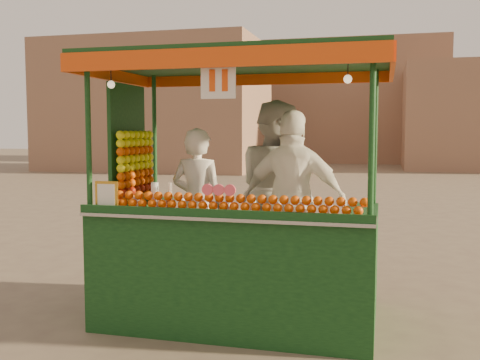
% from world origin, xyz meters
% --- Properties ---
extents(ground, '(90.00, 90.00, 0.00)m').
position_xyz_m(ground, '(0.00, 0.00, 0.00)').
color(ground, brown).
rests_on(ground, ground).
extents(building_left, '(10.00, 6.00, 6.00)m').
position_xyz_m(building_left, '(-9.00, 20.00, 3.00)').
color(building_left, '#8A654E').
rests_on(building_left, ground).
extents(building_center, '(14.00, 7.00, 7.00)m').
position_xyz_m(building_center, '(-2.00, 30.00, 3.50)').
color(building_center, '#8A654E').
rests_on(building_center, ground).
extents(juice_cart, '(2.78, 1.80, 2.52)m').
position_xyz_m(juice_cart, '(0.23, 0.07, 0.82)').
color(juice_cart, black).
rests_on(juice_cart, ground).
extents(vendor_left, '(0.60, 0.42, 1.56)m').
position_xyz_m(vendor_left, '(-0.23, 0.39, 1.07)').
color(vendor_left, white).
rests_on(vendor_left, ground).
extents(vendor_middle, '(1.13, 1.13, 1.84)m').
position_xyz_m(vendor_middle, '(0.52, 0.74, 1.22)').
color(vendor_middle, beige).
rests_on(vendor_middle, ground).
extents(vendor_right, '(1.05, 0.51, 1.73)m').
position_xyz_m(vendor_right, '(0.80, 0.19, 1.16)').
color(vendor_right, white).
rests_on(vendor_right, ground).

